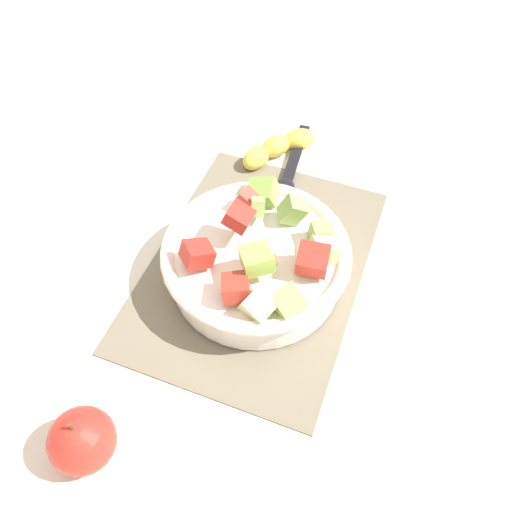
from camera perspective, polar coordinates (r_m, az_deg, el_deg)
The scene contains 6 objects.
ground_plane at distance 0.77m, azimuth 0.11°, elevation -1.21°, with size 2.40×2.40×0.00m, color silver.
placemat at distance 0.77m, azimuth 0.11°, elevation -1.08°, with size 0.42×0.30×0.01m, color #756B56.
salad_bowl at distance 0.72m, azimuth 0.11°, elevation -0.37°, with size 0.26×0.26×0.12m.
serving_spoon at distance 0.89m, azimuth 3.61°, elevation 8.86°, with size 0.20×0.05×0.01m.
whole_apple at distance 0.64m, azimuth -18.50°, elevation -18.63°, with size 0.08×0.08×0.09m.
banana_whole at distance 0.93m, azimuth 2.37°, elevation 11.78°, with size 0.14×0.11×0.04m.
Camera 1 is at (0.43, 0.16, 0.62)m, focal length 36.51 mm.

